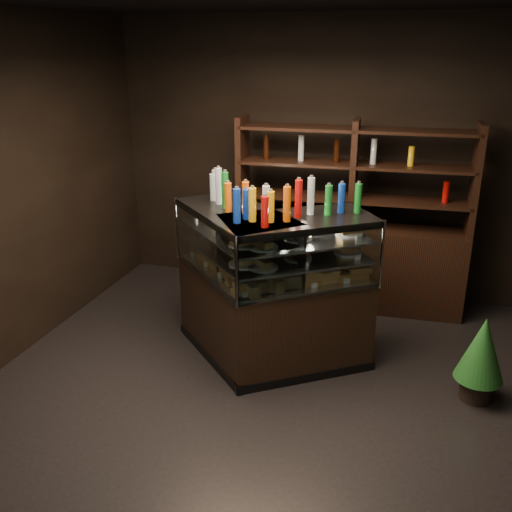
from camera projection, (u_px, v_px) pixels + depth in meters
The scene contains 7 objects.
ground at pixel (278, 408), 4.51m from camera, with size 5.00×5.00×0.00m, color black.
room_shell at pixel (282, 165), 3.82m from camera, with size 5.02×5.02×3.01m.
display_case at pixel (266, 312), 5.05m from camera, with size 1.93×1.34×1.38m.
food_display at pixel (266, 255), 4.85m from camera, with size 1.58×0.93×0.43m.
bottles_top at pixel (267, 197), 4.68m from camera, with size 1.40×0.79×0.30m.
potted_conifer at pixel (482, 348), 4.46m from camera, with size 0.38×0.38×0.82m.
back_shelving at pixel (349, 253), 6.06m from camera, with size 2.41×0.56×2.00m.
Camera 1 is at (0.92, -3.68, 2.73)m, focal length 40.00 mm.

